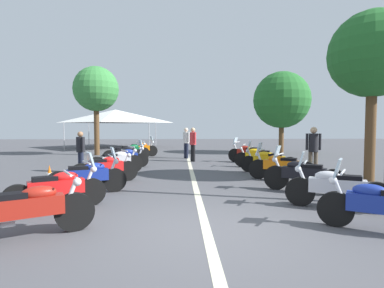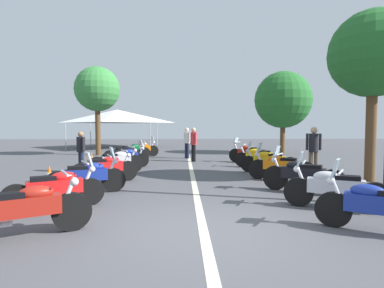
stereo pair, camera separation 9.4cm
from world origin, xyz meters
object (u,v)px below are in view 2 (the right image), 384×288
Objects in this scene: motorcycle_right_row_3 at (281,166)px; motorcycle_left_row_0 at (25,209)px; motorcycle_left_row_4 at (117,161)px; motorcycle_right_row_6 at (248,153)px; bystander_3 at (194,142)px; traffic_cone_2 at (49,175)px; bystander_0 at (314,147)px; motorcycle_left_row_1 at (57,188)px; bystander_1 at (187,140)px; motorcycle_left_row_7 at (132,151)px; motorcycle_right_row_4 at (268,161)px; traffic_cone_0 at (312,166)px; roadside_tree_2 at (283,100)px; roadside_tree_0 at (97,90)px; motorcycle_left_row_6 at (127,154)px; motorcycle_left_row_5 at (125,157)px; bystander_2 at (81,149)px; motorcycle_right_row_0 at (377,206)px; roadside_tree_1 at (373,55)px; motorcycle_right_row_2 at (302,175)px; motorcycle_left_row_2 at (88,176)px; motorcycle_right_row_1 at (334,188)px; traffic_cone_1 at (92,159)px; motorcycle_left_row_3 at (106,168)px; motorcycle_right_row_5 at (259,157)px; motorcycle_left_row_8 at (141,149)px; event_tent at (117,116)px.

motorcycle_left_row_0 is at bearing 71.10° from motorcycle_right_row_3.
motorcycle_right_row_6 is at bearing 0.62° from motorcycle_left_row_4.
traffic_cone_2 is at bearing -151.54° from bystander_3.
motorcycle_left_row_1 is at bearing -49.82° from bystander_0.
motorcycle_left_row_7 is at bearing -23.17° from bystander_1.
motorcycle_left_row_7 is 7.69m from motorcycle_right_row_4.
traffic_cone_2 is at bearing 24.85° from bystander_1.
traffic_cone_0 is 9.63m from roadside_tree_2.
motorcycle_left_row_0 is 11.62m from motorcycle_right_row_6.
motorcycle_left_row_7 is 5.31m from roadside_tree_0.
motorcycle_left_row_6 is 1.13× the size of motorcycle_right_row_6.
motorcycle_left_row_4 is 0.34× the size of roadside_tree_0.
motorcycle_left_row_5 reaches higher than motorcycle_left_row_7.
motorcycle_left_row_4 is 1.58m from bystander_2.
motorcycle_right_row_0 is (-9.96, -5.86, -0.01)m from motorcycle_left_row_6.
motorcycle_left_row_4 is 7.25m from traffic_cone_0.
roadside_tree_1 is (-1.86, -8.48, 3.55)m from motorcycle_left_row_4.
motorcycle_right_row_2 reaches higher than motorcycle_left_row_7.
bystander_3 reaches higher than motorcycle_left_row_2.
roadside_tree_1 is (4.89, -8.48, 3.56)m from motorcycle_left_row_0.
bystander_0 is 9.98m from roadside_tree_2.
bystander_1 is at bearing -135.68° from bystander_0.
motorcycle_left_row_7 is at bearing -34.02° from motorcycle_right_row_1.
traffic_cone_1 is at bearing 66.64° from roadside_tree_1.
motorcycle_left_row_3 is at bearing -7.94° from motorcycle_right_row_0.
bystander_2 is 0.92× the size of bystander_3.
motorcycle_left_row_2 is 8.92m from motorcycle_right_row_6.
roadside_tree_1 is 10.50m from roadside_tree_2.
motorcycle_left_row_4 is at bearing -160.44° from roadside_tree_0.
motorcycle_right_row_5 is (6.60, -5.92, 0.00)m from motorcycle_left_row_1.
motorcycle_right_row_0 is 1.03× the size of bystander_1.
bystander_3 reaches higher than motorcycle_left_row_4.
roadside_tree_1 is at bearing -67.37° from motorcycle_left_row_8.
roadside_tree_2 reaches higher than motorcycle_left_row_4.
motorcycle_right_row_0 is 11.76m from traffic_cone_1.
bystander_3 is at bearing 44.34° from traffic_cone_0.
motorcycle_left_row_1 is 0.96× the size of motorcycle_left_row_2.
bystander_1 reaches higher than motorcycle_left_row_2.
motorcycle_left_row_5 is 5.72m from motorcycle_right_row_5.
event_tent is (14.40, 1.64, 1.73)m from bystander_2.
motorcycle_left_row_6 is 8.94m from motorcycle_right_row_2.
motorcycle_right_row_4 is at bearing -108.79° from traffic_cone_1.
roadside_tree_2 is (15.31, -3.37, 3.04)m from motorcycle_right_row_0.
bystander_3 reaches higher than traffic_cone_0.
roadside_tree_0 is at bearing -177.61° from event_tent.
bystander_3 is (10.79, -3.01, 0.55)m from motorcycle_left_row_0.
motorcycle_right_row_3 is 3.20× the size of traffic_cone_0.
motorcycle_right_row_1 is (-0.20, -5.86, 0.01)m from motorcycle_left_row_1.
motorcycle_left_row_1 is 8.40m from bystander_0.
traffic_cone_0 is at bearing 135.67° from bystander_2.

